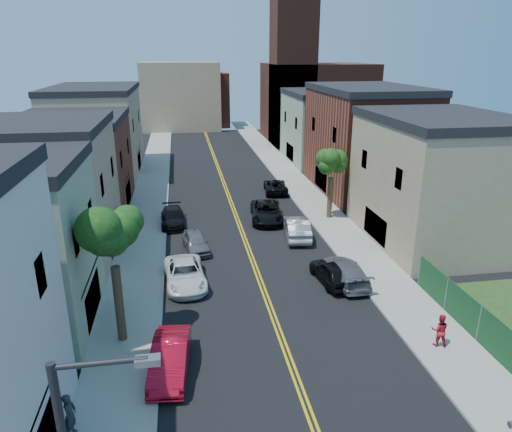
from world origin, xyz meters
name	(u,v)px	position (x,y,z in m)	size (l,w,h in m)	color
sidewalk_left	(150,194)	(-7.90, 40.00, 0.07)	(3.20, 100.00, 0.15)	gray
sidewalk_right	(300,187)	(7.90, 40.00, 0.07)	(3.20, 100.00, 0.15)	gray
curb_left	(167,193)	(-6.15, 40.00, 0.07)	(0.30, 100.00, 0.15)	gray
curb_right	(284,188)	(6.15, 40.00, 0.07)	(0.30, 100.00, 0.15)	gray
bldg_left_tan_near	(40,198)	(-14.00, 25.00, 4.50)	(9.00, 10.00, 9.00)	#998466
bldg_left_brick	(74,167)	(-14.00, 36.00, 4.00)	(9.00, 12.00, 8.00)	brown
bldg_left_tan_far	(97,133)	(-14.00, 50.00, 4.75)	(9.00, 16.00, 9.50)	#998466
bldg_right_tan	(436,184)	(14.00, 24.00, 4.50)	(9.00, 12.00, 9.00)	#998466
bldg_right_brick	(365,143)	(14.00, 38.00, 5.00)	(9.00, 14.00, 10.00)	brown
bldg_right_palegrn	(324,129)	(14.00, 52.00, 4.25)	(9.00, 12.00, 8.50)	gray
church	(311,95)	(16.33, 67.07, 7.24)	(16.20, 14.20, 22.60)	#4C2319
backdrop_left	(181,97)	(-4.00, 82.00, 6.00)	(14.00, 8.00, 12.00)	#998466
backdrop_center	(202,100)	(0.00, 86.00, 5.00)	(10.00, 8.00, 10.00)	brown
fence_right	(499,341)	(9.50, 9.50, 1.10)	(0.04, 15.00, 1.90)	#143F1E
tree_left_mid	(110,217)	(-7.88, 14.01, 6.58)	(5.20, 5.20, 9.29)	#36271B
tree_right_far	(333,153)	(7.92, 30.01, 5.76)	(4.40, 4.40, 8.03)	#36271B
red_sedan	(170,358)	(-5.50, 11.15, 0.75)	(1.58, 4.54, 1.50)	red
white_pickup	(185,274)	(-4.67, 19.62, 0.72)	(2.37, 5.15, 1.43)	silver
grey_car_left	(196,242)	(-3.80, 24.82, 0.68)	(1.60, 3.97, 1.35)	slate
black_car_left	(173,217)	(-5.50, 30.59, 0.68)	(1.89, 4.66, 1.35)	black
grey_car_right	(345,271)	(5.25, 18.41, 0.72)	(2.02, 4.96, 1.44)	slate
black_car_right	(332,272)	(4.40, 18.39, 0.72)	(1.70, 4.22, 1.44)	black
silver_car_right	(297,228)	(4.06, 26.18, 0.82)	(1.73, 4.97, 1.64)	#A1A2A8
dark_car_right_far	(275,186)	(4.91, 38.65, 0.67)	(2.22, 4.82, 1.34)	black
black_suv_lane	(266,212)	(2.45, 30.45, 0.77)	(2.56, 5.56, 1.55)	black
pedestrian_left	(70,415)	(-9.10, 7.87, 1.05)	(0.65, 0.43, 1.79)	#27282E
pedestrian_right	(440,330)	(7.40, 10.95, 0.99)	(0.81, 0.63, 1.68)	red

